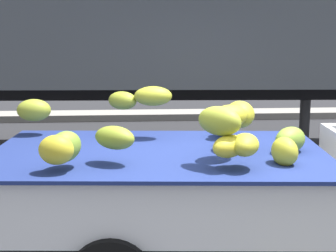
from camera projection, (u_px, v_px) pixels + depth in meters
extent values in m
cube|color=gray|center=(173.00, 115.00, 12.31)|extent=(80.00, 0.80, 0.16)
cube|color=white|center=(159.00, 206.00, 4.48)|extent=(2.90, 1.88, 0.08)
cube|color=white|center=(161.00, 156.00, 5.23)|extent=(2.77, 0.26, 0.44)
cube|color=white|center=(156.00, 211.00, 3.64)|extent=(2.77, 0.26, 0.44)
cube|color=white|center=(314.00, 178.00, 4.42)|extent=(0.18, 1.67, 0.44)
cube|color=white|center=(4.00, 178.00, 4.44)|extent=(0.18, 1.67, 0.44)
cube|color=#B21914|center=(161.00, 159.00, 5.27)|extent=(2.66, 0.21, 0.07)
cube|color=navy|center=(158.00, 153.00, 4.39)|extent=(3.03, 2.01, 0.03)
ellipsoid|color=gold|center=(240.00, 114.00, 4.38)|extent=(0.30, 0.40, 0.23)
ellipsoid|color=#9CA72E|center=(219.00, 121.00, 3.81)|extent=(0.41, 0.42, 0.22)
ellipsoid|color=#97A02A|center=(122.00, 101.00, 4.93)|extent=(0.37, 0.34, 0.18)
ellipsoid|color=gold|center=(230.00, 116.00, 4.05)|extent=(0.41, 0.40, 0.18)
ellipsoid|color=olive|center=(290.00, 140.00, 4.32)|extent=(0.40, 0.40, 0.22)
ellipsoid|color=gold|center=(285.00, 152.00, 3.95)|extent=(0.24, 0.30, 0.23)
ellipsoid|color=gold|center=(228.00, 120.00, 4.98)|extent=(0.31, 0.28, 0.21)
ellipsoid|color=gold|center=(229.00, 146.00, 3.78)|extent=(0.37, 0.37, 0.17)
ellipsoid|color=#9DA82E|center=(34.00, 110.00, 5.02)|extent=(0.35, 0.26, 0.22)
ellipsoid|color=olive|center=(115.00, 138.00, 3.92)|extent=(0.41, 0.38, 0.18)
ellipsoid|color=olive|center=(65.00, 147.00, 3.78)|extent=(0.32, 0.38, 0.23)
ellipsoid|color=#A4A529|center=(153.00, 96.00, 4.84)|extent=(0.37, 0.24, 0.19)
ellipsoid|color=gold|center=(56.00, 150.00, 3.69)|extent=(0.29, 0.24, 0.22)
ellipsoid|color=#A7B132|center=(226.00, 121.00, 4.87)|extent=(0.37, 0.35, 0.17)
ellipsoid|color=gold|center=(245.00, 145.00, 3.78)|extent=(0.30, 0.36, 0.17)
cylinder|color=black|center=(130.00, 203.00, 5.33)|extent=(0.65, 0.25, 0.64)
cube|color=#4C5156|center=(113.00, 1.00, 8.39)|extent=(12.11, 3.07, 2.70)
cube|color=black|center=(115.00, 90.00, 8.67)|extent=(11.05, 0.92, 0.30)
cylinder|color=#38383A|center=(305.00, 117.00, 8.82)|extent=(0.18, 0.18, 1.25)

